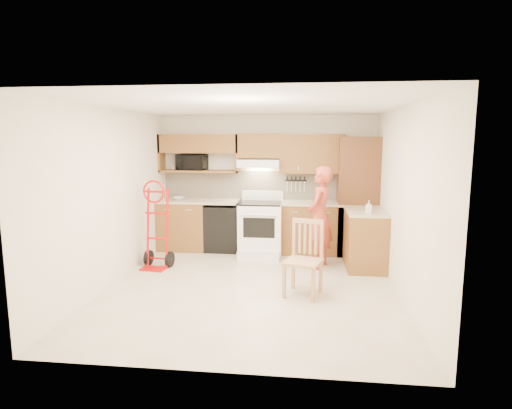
% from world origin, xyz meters
% --- Properties ---
extents(floor, '(4.00, 4.50, 0.02)m').
position_xyz_m(floor, '(0.00, 0.00, -0.01)').
color(floor, '#C6B598').
rests_on(floor, ground).
extents(ceiling, '(4.00, 4.50, 0.02)m').
position_xyz_m(ceiling, '(0.00, 0.00, 2.51)').
color(ceiling, white).
rests_on(ceiling, ground).
extents(wall_back, '(4.00, 0.02, 2.50)m').
position_xyz_m(wall_back, '(0.00, 2.26, 1.25)').
color(wall_back, white).
rests_on(wall_back, ground).
extents(wall_front, '(4.00, 0.02, 2.50)m').
position_xyz_m(wall_front, '(0.00, -2.26, 1.25)').
color(wall_front, white).
rests_on(wall_front, ground).
extents(wall_left, '(0.02, 4.50, 2.50)m').
position_xyz_m(wall_left, '(-2.01, 0.00, 1.25)').
color(wall_left, white).
rests_on(wall_left, ground).
extents(wall_right, '(0.02, 4.50, 2.50)m').
position_xyz_m(wall_right, '(2.01, 0.00, 1.25)').
color(wall_right, white).
rests_on(wall_right, ground).
extents(backsplash, '(3.92, 0.03, 0.55)m').
position_xyz_m(backsplash, '(0.00, 2.23, 1.20)').
color(backsplash, beige).
rests_on(backsplash, wall_back).
extents(lower_cab_left, '(0.90, 0.60, 0.90)m').
position_xyz_m(lower_cab_left, '(-1.55, 1.95, 0.45)').
color(lower_cab_left, brown).
rests_on(lower_cab_left, ground).
extents(dishwasher, '(0.60, 0.60, 0.85)m').
position_xyz_m(dishwasher, '(-0.80, 1.95, 0.42)').
color(dishwasher, black).
rests_on(dishwasher, ground).
extents(lower_cab_right, '(1.14, 0.60, 0.90)m').
position_xyz_m(lower_cab_right, '(0.83, 1.95, 0.45)').
color(lower_cab_right, brown).
rests_on(lower_cab_right, ground).
extents(countertop_left, '(1.50, 0.63, 0.04)m').
position_xyz_m(countertop_left, '(-1.25, 1.95, 0.92)').
color(countertop_left, '#BDAF8A').
rests_on(countertop_left, lower_cab_left).
extents(countertop_right, '(1.14, 0.63, 0.04)m').
position_xyz_m(countertop_right, '(0.83, 1.95, 0.92)').
color(countertop_right, '#BDAF8A').
rests_on(countertop_right, lower_cab_right).
extents(cab_return_right, '(0.60, 1.00, 0.90)m').
position_xyz_m(cab_return_right, '(1.70, 1.15, 0.45)').
color(cab_return_right, brown).
rests_on(cab_return_right, ground).
extents(countertop_return, '(0.63, 1.00, 0.04)m').
position_xyz_m(countertop_return, '(1.70, 1.15, 0.92)').
color(countertop_return, '#BDAF8A').
rests_on(countertop_return, cab_return_right).
extents(pantry_tall, '(0.70, 0.60, 2.10)m').
position_xyz_m(pantry_tall, '(1.65, 1.95, 1.05)').
color(pantry_tall, '#51371B').
rests_on(pantry_tall, ground).
extents(upper_cab_left, '(1.50, 0.33, 0.34)m').
position_xyz_m(upper_cab_left, '(-1.25, 2.08, 1.98)').
color(upper_cab_left, brown).
rests_on(upper_cab_left, wall_back).
extents(upper_shelf_mw, '(1.50, 0.33, 0.04)m').
position_xyz_m(upper_shelf_mw, '(-1.25, 2.08, 1.47)').
color(upper_shelf_mw, brown).
rests_on(upper_shelf_mw, wall_back).
extents(upper_cab_center, '(0.76, 0.33, 0.44)m').
position_xyz_m(upper_cab_center, '(-0.12, 2.08, 1.94)').
color(upper_cab_center, brown).
rests_on(upper_cab_center, wall_back).
extents(upper_cab_right, '(1.14, 0.33, 0.70)m').
position_xyz_m(upper_cab_right, '(0.83, 2.08, 1.80)').
color(upper_cab_right, brown).
rests_on(upper_cab_right, wall_back).
extents(range_hood, '(0.76, 0.46, 0.14)m').
position_xyz_m(range_hood, '(-0.12, 2.02, 1.63)').
color(range_hood, white).
rests_on(range_hood, wall_back).
extents(knife_strip, '(0.40, 0.05, 0.29)m').
position_xyz_m(knife_strip, '(0.55, 2.21, 1.24)').
color(knife_strip, black).
rests_on(knife_strip, backsplash).
extents(microwave, '(0.57, 0.41, 0.30)m').
position_xyz_m(microwave, '(-1.39, 2.08, 1.64)').
color(microwave, black).
rests_on(microwave, upper_shelf_mw).
extents(range, '(0.76, 1.00, 1.12)m').
position_xyz_m(range, '(-0.06, 1.69, 0.56)').
color(range, white).
rests_on(range, ground).
extents(person, '(0.57, 0.69, 1.64)m').
position_xyz_m(person, '(0.97, 1.06, 0.82)').
color(person, '#BA412E').
rests_on(person, ground).
extents(hand_truck, '(0.56, 0.52, 1.29)m').
position_xyz_m(hand_truck, '(-1.65, 0.71, 0.64)').
color(hand_truck, red).
rests_on(hand_truck, ground).
extents(dining_chair, '(0.57, 0.60, 1.00)m').
position_xyz_m(dining_chair, '(0.71, -0.25, 0.50)').
color(dining_chair, tan).
rests_on(dining_chair, ground).
extents(soap_bottle, '(0.10, 0.11, 0.20)m').
position_xyz_m(soap_bottle, '(1.70, 0.88, 1.04)').
color(soap_bottle, white).
rests_on(soap_bottle, countertop_return).
extents(bowl, '(0.22, 0.22, 0.05)m').
position_xyz_m(bowl, '(-1.62, 1.95, 0.97)').
color(bowl, white).
rests_on(bowl, countertop_left).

